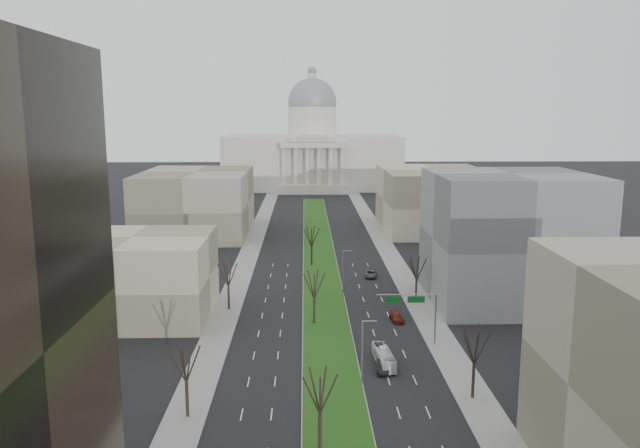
{
  "coord_description": "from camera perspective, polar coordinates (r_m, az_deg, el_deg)",
  "views": [
    {
      "loc": [
        -3.43,
        -19.65,
        35.07
      ],
      "look_at": [
        -0.18,
        115.48,
        10.56
      ],
      "focal_mm": 35.0,
      "sensor_mm": 36.0,
      "label": 1
    }
  ],
  "objects": [
    {
      "name": "car_black",
      "position": [
        87.85,
        5.81,
        -12.77
      ],
      "size": [
        2.28,
        4.8,
        1.52
      ],
      "primitive_type": "imported",
      "rotation": [
        0.0,
        0.0,
        -0.15
      ],
      "color": "black",
      "rests_on": "ground"
    },
    {
      "name": "car_grey_near",
      "position": [
        90.02,
        6.32,
        -12.22
      ],
      "size": [
        2.02,
        4.35,
        1.44
      ],
      "primitive_type": "imported",
      "rotation": [
        0.0,
        0.0,
        0.08
      ],
      "color": "#55585D",
      "rests_on": "ground"
    },
    {
      "name": "sidewalk_left",
      "position": [
        120.69,
        -8.07,
        -6.68
      ],
      "size": [
        5.0,
        330.0,
        0.15
      ],
      "primitive_type": "cube",
      "color": "gray",
      "rests_on": "ground"
    },
    {
      "name": "mast_arm_signs",
      "position": [
        95.74,
        8.94,
        -7.46
      ],
      "size": [
        9.12,
        0.24,
        8.09
      ],
      "color": "gray",
      "rests_on": "ground"
    },
    {
      "name": "building_far_right",
      "position": [
        190.4,
        10.29,
        2.24
      ],
      "size": [
        30.0,
        40.0,
        18.0
      ],
      "primitive_type": "cube",
      "color": "gray",
      "rests_on": "ground"
    },
    {
      "name": "box_van",
      "position": [
        89.69,
        5.85,
        -12.0
      ],
      "size": [
        2.6,
        8.38,
        2.3
      ],
      "primitive_type": "imported",
      "rotation": [
        0.0,
        0.0,
        0.08
      ],
      "color": "white",
      "rests_on": "ground"
    },
    {
      "name": "tree_left_mid",
      "position": [
        74.52,
        -12.19,
        -12.09
      ],
      "size": [
        5.4,
        5.4,
        9.72
      ],
      "color": "black",
      "rests_on": "ground"
    },
    {
      "name": "tree_left_far",
      "position": [
        112.13,
        -8.41,
        -4.42
      ],
      "size": [
        5.28,
        5.28,
        9.5
      ],
      "color": "black",
      "rests_on": "ground"
    },
    {
      "name": "tree_median_b",
      "position": [
        103.53,
        -0.54,
        -5.45
      ],
      "size": [
        5.4,
        5.4,
        9.72
      ],
      "color": "black",
      "rests_on": "ground"
    },
    {
      "name": "capitol",
      "position": [
        289.86,
        -0.7,
        6.57
      ],
      "size": [
        80.0,
        46.0,
        55.0
      ],
      "color": "beige",
      "rests_on": "ground"
    },
    {
      "name": "ground",
      "position": [
        144.02,
        0.03,
        -3.82
      ],
      "size": [
        600.0,
        600.0,
        0.0
      ],
      "primitive_type": "plane",
      "color": "black",
      "rests_on": "ground"
    },
    {
      "name": "tree_right_far",
      "position": [
        117.07,
        8.84,
        -3.96
      ],
      "size": [
        5.04,
        5.04,
        9.07
      ],
      "color": "black",
      "rests_on": "ground"
    },
    {
      "name": "streetlamp_median_b",
      "position": [
        80.87,
        3.91,
        -11.72
      ],
      "size": [
        1.9,
        0.2,
        9.16
      ],
      "color": "gray",
      "rests_on": "ground"
    },
    {
      "name": "car_red",
      "position": [
        107.62,
        7.0,
        -8.45
      ],
      "size": [
        2.29,
        4.71,
        1.32
      ],
      "primitive_type": "imported",
      "rotation": [
        0.0,
        0.0,
        0.1
      ],
      "color": "#641B0D",
      "rests_on": "ground"
    },
    {
      "name": "building_beige_left",
      "position": [
        112.31,
        -16.65,
        -4.64
      ],
      "size": [
        26.0,
        22.0,
        14.0
      ],
      "primitive_type": "cube",
      "color": "gray",
      "rests_on": "ground"
    },
    {
      "name": "streetlamp_median_c",
      "position": [
        118.79,
        2.15,
        -4.49
      ],
      "size": [
        1.9,
        0.2,
        9.16
      ],
      "color": "gray",
      "rests_on": "ground"
    },
    {
      "name": "tree_median_a",
      "position": [
        65.94,
        -0.0,
        -14.92
      ],
      "size": [
        5.4,
        5.4,
        9.72
      ],
      "color": "black",
      "rests_on": "ground"
    },
    {
      "name": "sidewalk_right",
      "position": [
        121.68,
        8.64,
        -6.56
      ],
      "size": [
        5.0,
        330.0,
        0.15
      ],
      "primitive_type": "cube",
      "color": "gray",
      "rests_on": "ground"
    },
    {
      "name": "tree_right_mid",
      "position": [
        79.61,
        13.98,
        -10.57
      ],
      "size": [
        5.52,
        5.52,
        9.94
      ],
      "color": "black",
      "rests_on": "ground"
    },
    {
      "name": "building_grey_right",
      "position": [
        119.99,
        16.83,
        -1.25
      ],
      "size": [
        28.0,
        26.0,
        24.0
      ],
      "primitive_type": "cube",
      "color": "slate",
      "rests_on": "ground"
    },
    {
      "name": "car_grey_far",
      "position": [
        134.45,
        4.68,
        -4.57
      ],
      "size": [
        3.02,
        5.32,
        1.4
      ],
      "primitive_type": "imported",
      "rotation": [
        0.0,
        0.0,
        -0.14
      ],
      "color": "#46474D",
      "rests_on": "ground"
    },
    {
      "name": "tree_median_c",
      "position": [
        142.45,
        -0.78,
        -1.09
      ],
      "size": [
        5.4,
        5.4,
        9.72
      ],
      "color": "black",
      "rests_on": "ground"
    },
    {
      "name": "building_far_left",
      "position": [
        184.25,
        -11.24,
        1.95
      ],
      "size": [
        30.0,
        40.0,
        18.0
      ],
      "primitive_type": "cube",
      "color": "gray",
      "rests_on": "ground"
    },
    {
      "name": "median",
      "position": [
        143.02,
        0.04,
        -3.87
      ],
      "size": [
        8.0,
        222.03,
        0.2
      ],
      "color": "#999993",
      "rests_on": "ground"
    }
  ]
}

